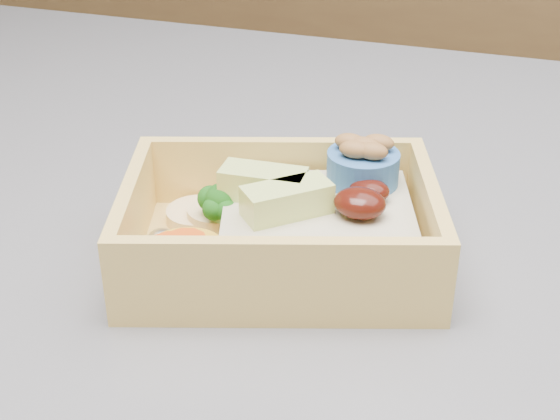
% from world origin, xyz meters
% --- Properties ---
extents(bento_box, '(0.22, 0.19, 0.07)m').
position_xyz_m(bento_box, '(0.17, -0.14, 0.94)').
color(bento_box, '#E8BE5F').
rests_on(bento_box, island).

